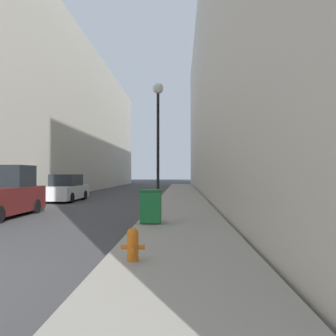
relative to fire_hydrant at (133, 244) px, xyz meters
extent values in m
cube|color=#9E998E|center=(0.96, 16.07, -0.40)|extent=(3.12, 60.00, 0.15)
cube|color=beige|center=(-14.39, 24.07, 7.17)|extent=(12.00, 60.00, 15.31)
cube|color=beige|center=(8.62, 24.07, 9.49)|extent=(12.00, 60.00, 19.94)
cylinder|color=orange|center=(0.00, 0.01, -0.09)|extent=(0.22, 0.22, 0.47)
sphere|color=orange|center=(0.00, 0.01, 0.19)|extent=(0.23, 0.23, 0.23)
cylinder|color=orange|center=(0.00, 0.01, 0.25)|extent=(0.06, 0.06, 0.05)
cylinder|color=orange|center=(0.00, -0.16, -0.07)|extent=(0.11, 0.12, 0.11)
cylinder|color=orange|center=(-0.17, 0.01, -0.07)|extent=(0.12, 0.09, 0.09)
cylinder|color=orange|center=(0.17, 0.01, -0.07)|extent=(0.12, 0.09, 0.09)
cube|color=#1E7538|center=(-0.09, 4.73, 0.21)|extent=(0.67, 0.64, 1.01)
cube|color=#16572A|center=(-0.09, 4.73, 0.75)|extent=(0.69, 0.66, 0.08)
cylinder|color=black|center=(-0.38, 5.00, -0.25)|extent=(0.05, 0.16, 0.16)
cylinder|color=black|center=(0.19, 5.00, -0.25)|extent=(0.05, 0.16, 0.16)
cylinder|color=black|center=(-0.12, 8.42, -0.20)|extent=(0.24, 0.24, 0.25)
cylinder|color=black|center=(-0.12, 8.42, 2.33)|extent=(0.13, 0.13, 5.32)
sphere|color=silver|center=(-0.12, 8.42, 5.19)|extent=(0.48, 0.48, 0.48)
cube|color=black|center=(-6.77, 7.83, 1.23)|extent=(2.00, 1.59, 0.95)
cylinder|color=black|center=(-5.76, 8.50, -0.16)|extent=(0.24, 0.64, 0.64)
cube|color=silver|center=(-6.70, 15.19, 0.11)|extent=(1.71, 4.68, 0.86)
cube|color=#1E2328|center=(-6.70, 15.19, 0.91)|extent=(1.50, 2.43, 0.75)
cylinder|color=black|center=(-7.48, 16.60, -0.16)|extent=(0.24, 0.64, 0.64)
cylinder|color=black|center=(-5.92, 16.60, -0.16)|extent=(0.24, 0.64, 0.64)
cylinder|color=black|center=(-7.48, 13.79, -0.16)|extent=(0.24, 0.64, 0.64)
cylinder|color=black|center=(-5.92, 13.79, -0.16)|extent=(0.24, 0.64, 0.64)
camera|label=1|loc=(0.93, -6.24, 1.34)|focal=35.00mm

